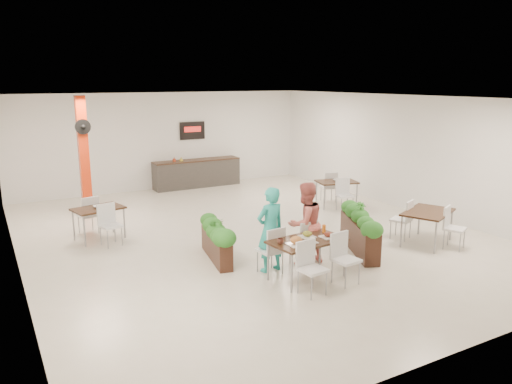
% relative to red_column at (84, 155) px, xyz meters
% --- Properties ---
extents(ground, '(12.00, 12.00, 0.00)m').
position_rel_red_column_xyz_m(ground, '(3.00, -3.79, -1.64)').
color(ground, beige).
rests_on(ground, ground).
extents(room_shell, '(10.10, 12.10, 3.22)m').
position_rel_red_column_xyz_m(room_shell, '(3.00, -3.79, 0.36)').
color(room_shell, white).
rests_on(room_shell, ground).
extents(red_column, '(0.40, 0.41, 3.20)m').
position_rel_red_column_xyz_m(red_column, '(0.00, 0.00, 0.00)').
color(red_column, red).
rests_on(red_column, ground).
extents(service_counter, '(3.00, 0.64, 2.20)m').
position_rel_red_column_xyz_m(service_counter, '(4.00, 1.86, -1.15)').
color(service_counter, '#322F2C').
rests_on(service_counter, ground).
extents(main_table, '(1.48, 1.74, 0.92)m').
position_rel_red_column_xyz_m(main_table, '(2.62, -6.66, -1.01)').
color(main_table, black).
rests_on(main_table, ground).
extents(diner_man, '(0.64, 0.46, 1.65)m').
position_rel_red_column_xyz_m(diner_man, '(2.23, -6.01, -0.82)').
color(diner_man, '#28AEA3').
rests_on(diner_man, ground).
extents(diner_woman, '(0.87, 0.71, 1.66)m').
position_rel_red_column_xyz_m(diner_woman, '(3.03, -6.01, -0.81)').
color(diner_woman, '#E16D64').
rests_on(diner_woman, ground).
extents(planter_left, '(0.64, 1.67, 0.88)m').
position_rel_red_column_xyz_m(planter_left, '(1.60, -4.93, -1.16)').
color(planter_left, black).
rests_on(planter_left, ground).
extents(planter_right, '(1.12, 1.92, 1.08)m').
position_rel_red_column_xyz_m(planter_right, '(4.48, -5.96, -1.13)').
color(planter_right, black).
rests_on(planter_right, ground).
extents(side_table_a, '(1.21, 1.67, 0.92)m').
position_rel_red_column_xyz_m(side_table_a, '(-0.20, -2.41, -1.02)').
color(side_table_a, black).
rests_on(side_table_a, ground).
extents(side_table_b, '(1.27, 1.67, 0.92)m').
position_rel_red_column_xyz_m(side_table_b, '(6.47, -2.65, -1.02)').
color(side_table_b, black).
rests_on(side_table_b, ground).
extents(side_table_c, '(1.53, 1.65, 0.92)m').
position_rel_red_column_xyz_m(side_table_c, '(6.14, -6.31, -1.01)').
color(side_table_c, black).
rests_on(side_table_c, ground).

